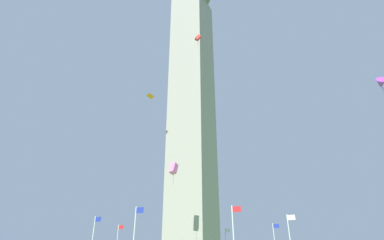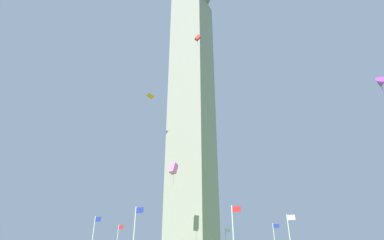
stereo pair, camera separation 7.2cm
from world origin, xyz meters
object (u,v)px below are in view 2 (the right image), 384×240
at_px(obelisk_monument, 192,95).
at_px(flagpole_nw, 234,238).
at_px(flagpole_w, 134,239).
at_px(kite_red_box, 198,38).
at_px(kite_orange_diamond, 150,96).
at_px(kite_pink_box, 173,168).
at_px(kite_purple_delta, 381,83).

distance_m(obelisk_monument, flagpole_nw, 30.14).
xyz_separation_m(flagpole_w, flagpole_nw, (10.32, 4.27, 0.00)).
relative_size(obelisk_monument, kite_red_box, 37.44).
xyz_separation_m(obelisk_monument, kite_orange_diamond, (-3.60, -8.42, -3.74)).
xyz_separation_m(kite_pink_box, kite_orange_diamond, (-5.98, 1.82, 13.66)).
bearing_deg(obelisk_monument, kite_purple_delta, -31.96).
distance_m(flagpole_w, flagpole_nw, 11.17).
bearing_deg(kite_purple_delta, kite_orange_diamond, 164.74).
bearing_deg(flagpole_w, obelisk_monument, 90.24).
distance_m(obelisk_monument, kite_pink_box, 20.33).
relative_size(obelisk_monument, kite_orange_diamond, 36.02).
relative_size(obelisk_monument, flagpole_nw, 7.81).
xyz_separation_m(kite_purple_delta, kite_red_box, (-18.06, 1.13, 13.00)).
height_order(flagpole_nw, kite_orange_diamond, kite_orange_diamond).
bearing_deg(obelisk_monument, kite_orange_diamond, -113.14).
distance_m(kite_purple_delta, kite_red_box, 22.28).
distance_m(kite_orange_diamond, kite_red_box, 14.40).
xyz_separation_m(obelisk_monument, kite_purple_delta, (26.78, -16.71, -14.64)).
relative_size(flagpole_w, kite_orange_diamond, 4.61).
bearing_deg(flagpole_w, kite_pink_box, 61.92).
bearing_deg(kite_red_box, kite_pink_box, 139.92).
height_order(flagpole_w, kite_purple_delta, kite_purple_delta).
height_order(kite_orange_diamond, kite_red_box, kite_red_box).
relative_size(kite_pink_box, kite_orange_diamond, 1.72).
height_order(flagpole_nw, kite_pink_box, kite_pink_box).
bearing_deg(kite_pink_box, kite_red_box, -40.08).
xyz_separation_m(flagpole_nw, kite_pink_box, (-8.00, 0.07, 8.95)).
bearing_deg(obelisk_monument, flagpole_w, -89.76).
bearing_deg(kite_red_box, kite_orange_diamond, 149.84).
distance_m(obelisk_monument, flagpole_w, 30.12).
distance_m(flagpole_nw, kite_pink_box, 12.00).
bearing_deg(flagpole_nw, kite_red_box, -107.50).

